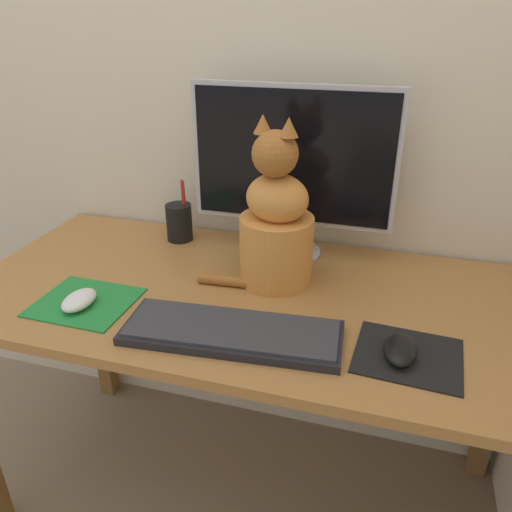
# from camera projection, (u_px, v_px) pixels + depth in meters

# --- Properties ---
(ground_plane) EXTENTS (12.00, 12.00, 0.00)m
(ground_plane) POSITION_uv_depth(u_px,v_px,m) (252.00, 494.00, 1.51)
(ground_plane) COLOR #847056
(wall_back) EXTENTS (7.00, 0.04, 2.50)m
(wall_back) POSITION_uv_depth(u_px,v_px,m) (291.00, 38.00, 1.26)
(wall_back) COLOR beige
(wall_back) RESTS_ON ground_plane
(desk) EXTENTS (1.39, 0.66, 0.71)m
(desk) POSITION_uv_depth(u_px,v_px,m) (251.00, 325.00, 1.23)
(desk) COLOR #A87038
(desk) RESTS_ON ground_plane
(monitor) EXTENTS (0.53, 0.17, 0.45)m
(monitor) POSITION_uv_depth(u_px,v_px,m) (292.00, 166.00, 1.27)
(monitor) COLOR #B2B2B7
(monitor) RESTS_ON desk
(keyboard) EXTENTS (0.46, 0.20, 0.02)m
(keyboard) POSITION_uv_depth(u_px,v_px,m) (232.00, 332.00, 1.02)
(keyboard) COLOR black
(keyboard) RESTS_ON desk
(mousepad_left) EXTENTS (0.22, 0.19, 0.00)m
(mousepad_left) POSITION_uv_depth(u_px,v_px,m) (85.00, 302.00, 1.15)
(mousepad_left) COLOR #238438
(mousepad_left) RESTS_ON desk
(mousepad_right) EXTENTS (0.21, 0.19, 0.00)m
(mousepad_right) POSITION_uv_depth(u_px,v_px,m) (408.00, 356.00, 0.97)
(mousepad_right) COLOR black
(mousepad_right) RESTS_ON desk
(computer_mouse_left) EXTENTS (0.06, 0.10, 0.03)m
(computer_mouse_left) POSITION_uv_depth(u_px,v_px,m) (79.00, 300.00, 1.12)
(computer_mouse_left) COLOR white
(computer_mouse_left) RESTS_ON mousepad_left
(computer_mouse_right) EXTENTS (0.06, 0.11, 0.03)m
(computer_mouse_right) POSITION_uv_depth(u_px,v_px,m) (400.00, 349.00, 0.96)
(computer_mouse_right) COLOR black
(computer_mouse_right) RESTS_ON mousepad_right
(cat) EXTENTS (0.29, 0.22, 0.40)m
(cat) POSITION_uv_depth(u_px,v_px,m) (276.00, 224.00, 1.18)
(cat) COLOR #D6893D
(cat) RESTS_ON desk
(pen_cup) EXTENTS (0.07, 0.07, 0.18)m
(pen_cup) POSITION_uv_depth(u_px,v_px,m) (179.00, 222.00, 1.44)
(pen_cup) COLOR black
(pen_cup) RESTS_ON desk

